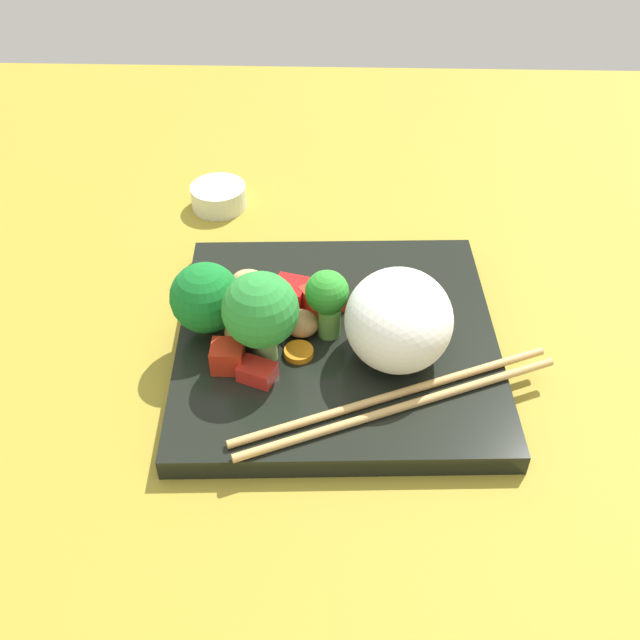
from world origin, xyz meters
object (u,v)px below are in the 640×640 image
object	(u,v)px
rice_mound	(395,320)
carrot_slice_2	(295,352)
sauce_cup	(216,196)
square_plate	(334,342)
broccoli_floret_1	(257,311)
chopstick_pair	(394,401)

from	to	relation	value
rice_mound	carrot_slice_2	distance (cm)	8.01
rice_mound	sauce_cup	distance (cm)	28.32
square_plate	broccoli_floret_1	size ratio (longest dim) A/B	3.21
carrot_slice_2	sauce_cup	world-z (taller)	same
chopstick_pair	square_plate	bearing A→B (deg)	98.10
square_plate	rice_mound	bearing A→B (deg)	154.48
square_plate	chopstick_pair	size ratio (longest dim) A/B	1.06
broccoli_floret_1	sauce_cup	size ratio (longest dim) A/B	1.40
square_plate	sauce_cup	distance (cm)	23.79
broccoli_floret_1	sauce_cup	distance (cm)	24.94
broccoli_floret_1	square_plate	bearing A→B (deg)	-151.63
rice_mound	sauce_cup	xyz separation A→B (cm)	(16.54, -22.62, -4.08)
square_plate	rice_mound	world-z (taller)	rice_mound
square_plate	carrot_slice_2	xyz separation A→B (cm)	(2.87, 2.44, 1.13)
rice_mound	broccoli_floret_1	distance (cm)	10.05
rice_mound	broccoli_floret_1	xyz separation A→B (cm)	(9.93, 0.83, 1.26)
sauce_cup	rice_mound	bearing A→B (deg)	126.18
square_plate	broccoli_floret_1	distance (cm)	8.37
square_plate	broccoli_floret_1	bearing A→B (deg)	28.37
square_plate	broccoli_floret_1	xyz separation A→B (cm)	(5.47, 2.96, 5.60)
rice_mound	square_plate	bearing A→B (deg)	-25.52
broccoli_floret_1	chopstick_pair	distance (cm)	11.61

